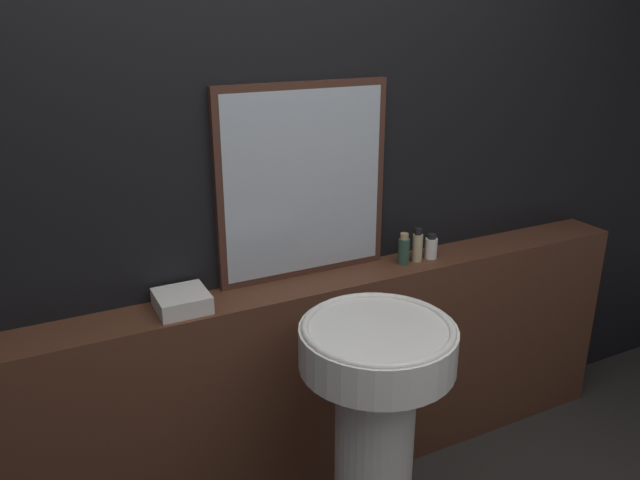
% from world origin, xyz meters
% --- Properties ---
extents(wall_back, '(8.00, 0.06, 2.50)m').
position_xyz_m(wall_back, '(0.00, 1.48, 1.25)').
color(wall_back, black).
rests_on(wall_back, ground_plane).
extents(vanity_counter, '(2.99, 0.21, 0.89)m').
position_xyz_m(vanity_counter, '(0.00, 1.35, 0.45)').
color(vanity_counter, '#512D1E').
rests_on(vanity_counter, ground_plane).
extents(pedestal_sink, '(0.48, 0.48, 0.95)m').
position_xyz_m(pedestal_sink, '(0.02, 0.86, 0.60)').
color(pedestal_sink, silver).
rests_on(pedestal_sink, ground_plane).
extents(mirror, '(0.66, 0.03, 0.72)m').
position_xyz_m(mirror, '(0.05, 1.43, 1.25)').
color(mirror, '#47281E').
rests_on(mirror, vanity_counter).
extents(towel_stack, '(0.17, 0.17, 0.06)m').
position_xyz_m(towel_stack, '(-0.44, 1.35, 0.92)').
color(towel_stack, silver).
rests_on(towel_stack, vanity_counter).
extents(shampoo_bottle, '(0.04, 0.04, 0.13)m').
position_xyz_m(shampoo_bottle, '(0.45, 1.35, 0.95)').
color(shampoo_bottle, '#2D4C3D').
rests_on(shampoo_bottle, vanity_counter).
extents(conditioner_bottle, '(0.04, 0.04, 0.14)m').
position_xyz_m(conditioner_bottle, '(0.51, 1.35, 0.95)').
color(conditioner_bottle, '#C6B284').
rests_on(conditioner_bottle, vanity_counter).
extents(lotion_bottle, '(0.05, 0.05, 0.10)m').
position_xyz_m(lotion_bottle, '(0.58, 1.35, 0.94)').
color(lotion_bottle, white).
rests_on(lotion_bottle, vanity_counter).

